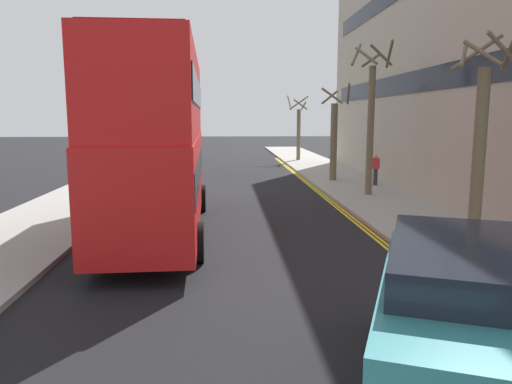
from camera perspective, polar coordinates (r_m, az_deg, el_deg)
sidewalk_right at (r=18.49m, az=17.84°, el=-2.72°), size 4.00×80.00×0.14m
sidewalk_left at (r=18.29m, az=-23.61°, el=-3.16°), size 4.00×80.00×0.14m
kerb_line_outer at (r=15.97m, az=13.42°, el=-4.57°), size 0.10×56.00×0.01m
kerb_line_inner at (r=15.92m, az=12.87°, el=-4.59°), size 0.10×56.00×0.01m
double_decker_bus_away at (r=15.36m, az=-11.48°, el=6.39°), size 3.04×10.87×5.64m
taxi_minivan at (r=6.60m, az=23.06°, el=-14.91°), size 3.54×5.16×2.12m
pedestrian_far at (r=25.67m, az=13.97°, el=2.67°), size 0.34×0.22×1.62m
street_tree_near at (r=27.16m, az=9.21°, el=6.34°), size 1.76×1.61×5.30m
street_tree_mid at (r=15.29m, az=24.97°, el=5.55°), size 1.66×1.66×5.90m
street_tree_far at (r=39.91m, az=5.02°, el=7.41°), size 1.78×1.77×5.25m
street_tree_distant at (r=22.38m, az=13.42°, el=8.38°), size 1.95×1.90×6.81m
townhouse_terrace_right at (r=27.62m, az=27.13°, el=14.70°), size 10.08×28.00×13.80m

